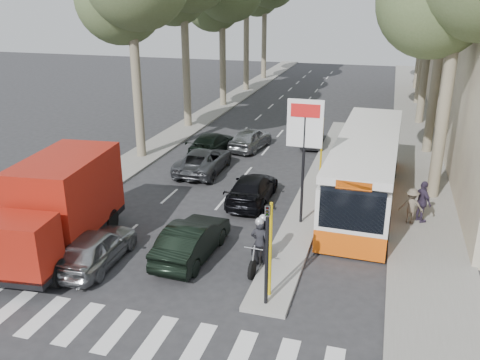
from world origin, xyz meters
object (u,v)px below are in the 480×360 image
at_px(city_bus, 366,167).
at_px(motorcycle, 261,242).
at_px(dark_hatchback, 192,240).
at_px(red_truck, 59,205).
at_px(silver_hatchback, 96,248).

height_order(city_bus, motorcycle, city_bus).
relative_size(dark_hatchback, motorcycle, 1.86).
height_order(red_truck, motorcycle, red_truck).
bearing_deg(dark_hatchback, city_bus, -125.42).
bearing_deg(city_bus, dark_hatchback, -126.35).
bearing_deg(city_bus, motorcycle, -112.10).
bearing_deg(silver_hatchback, red_truck, -21.34).
distance_m(red_truck, city_bus, 14.05).
bearing_deg(motorcycle, silver_hatchback, -160.68).
relative_size(dark_hatchback, city_bus, 0.35).
xyz_separation_m(silver_hatchback, dark_hatchback, (3.21, 1.59, 0.03)).
bearing_deg(dark_hatchback, silver_hatchback, 28.83).
distance_m(silver_hatchback, motorcycle, 6.17).
bearing_deg(motorcycle, red_truck, -169.41).
bearing_deg(red_truck, dark_hatchback, 3.97).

